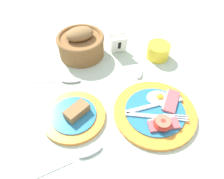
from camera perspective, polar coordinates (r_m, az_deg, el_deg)
The scene contains 9 objects.
ground_plane at distance 0.66m, azimuth 1.49°, elevation -8.18°, with size 3.00×3.00×0.00m, color #B7CCB7.
breakfast_plate at distance 0.68m, azimuth 11.46°, elevation -5.90°, with size 0.25×0.25×0.04m.
bread_plate at distance 0.67m, azimuth -9.84°, elevation -6.68°, with size 0.19×0.19×0.04m.
sugar_cup at distance 0.86m, azimuth 12.01°, elevation 9.92°, with size 0.09×0.09×0.06m.
bread_basket at distance 0.85m, azimuth -8.12°, elevation 11.77°, with size 0.18×0.18×0.11m.
number_card at distance 0.86m, azimuth 1.72°, elevation 11.75°, with size 0.07×0.05×0.07m.
teaspoon_by_saucer at distance 0.78m, azimuth -12.74°, elevation 2.39°, with size 0.19×0.04×0.01m.
teaspoon_near_cup at distance 0.61m, azimuth -8.21°, elevation -16.74°, with size 0.19×0.09×0.01m.
teaspoon_stray at distance 0.81m, azimuth 6.88°, elevation 5.93°, with size 0.04×0.19×0.01m.
Camera 1 is at (-0.05, -0.36, 0.55)m, focal length 35.00 mm.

